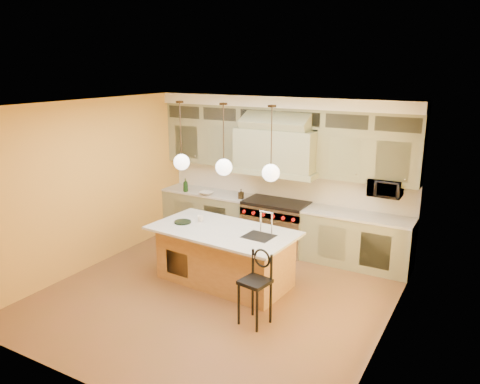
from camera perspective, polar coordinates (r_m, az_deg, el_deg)
The scene contains 18 objects.
floor at distance 7.43m, azimuth -2.87°, elevation -12.36°, with size 5.00×5.00×0.00m, color brown.
ceiling at distance 6.61m, azimuth -3.20°, elevation 10.54°, with size 5.00×5.00×0.00m, color white.
wall_back at distance 9.02m, azimuth 5.50°, elevation 2.41°, with size 5.00×5.00×0.00m, color gold.
wall_front at distance 5.08m, azimuth -18.46°, elevation -8.62°, with size 5.00×5.00×0.00m, color gold.
wall_left at distance 8.44m, azimuth -17.53°, elevation 0.89°, with size 5.00×5.00×0.00m, color gold.
wall_right at distance 5.99m, azimuth 17.72°, elevation -4.90°, with size 5.00×5.00×0.00m, color gold.
back_cabinetry at distance 8.78m, azimuth 4.78°, elevation 1.96°, with size 5.00×0.77×2.90m.
range at distance 8.97m, azimuth 4.41°, elevation -4.04°, with size 1.20×0.74×0.96m.
kitchen_island at distance 7.62m, azimuth -1.86°, elevation -7.67°, with size 2.40×1.40×1.35m.
counter_stool at distance 6.43m, azimuth 1.99°, elevation -11.06°, with size 0.42×0.42×1.04m.
microwave at distance 8.21m, azimuth 17.30°, elevation 0.51°, with size 0.54×0.37×0.30m, color black.
oil_bottle_a at distance 9.56m, azimuth -6.66°, elevation 0.84°, with size 0.11×0.11×0.28m, color #153414.
oil_bottle_b at distance 9.01m, azimuth 0.12°, elevation -0.24°, with size 0.09×0.09×0.19m, color black.
fruit_bowl at distance 9.31m, azimuth -4.15°, elevation -0.16°, with size 0.27×0.27×0.07m, color beige.
cup at distance 7.80m, azimuth -4.85°, elevation -3.27°, with size 0.11×0.11×0.10m, color silver.
pendant_left at distance 7.62m, azimuth -7.14°, elevation 3.85°, with size 0.26×0.26×1.11m.
pendant_center at distance 7.19m, azimuth -1.98°, elevation 3.27°, with size 0.26×0.26×1.11m.
pendant_right at distance 6.81m, azimuth 3.78°, elevation 2.58°, with size 0.26×0.26×1.11m.
Camera 1 is at (3.54, -5.55, 3.43)m, focal length 35.00 mm.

